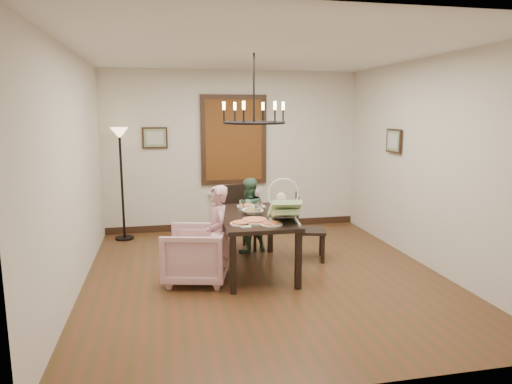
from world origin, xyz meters
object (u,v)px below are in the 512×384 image
object	(u,v)px
armchair	(195,254)
elderly_woman	(218,243)
seated_man	(248,221)
floor_lamp	(122,186)
chair_far	(239,218)
baby_bouncer	(284,207)
drinking_glass	(258,210)
chair_right	(310,227)
dining_table	(254,222)

from	to	relation	value
armchair	elderly_woman	size ratio (longest dim) A/B	0.75
seated_man	floor_lamp	distance (m)	2.22
chair_far	seated_man	size ratio (longest dim) A/B	1.07
seated_man	baby_bouncer	size ratio (longest dim) A/B	1.63
chair_far	armchair	distance (m)	1.39
armchair	drinking_glass	world-z (taller)	drinking_glass
chair_right	baby_bouncer	distance (m)	1.05
chair_far	baby_bouncer	xyz separation A→B (m)	(0.33, -1.38, 0.44)
armchair	drinking_glass	xyz separation A→B (m)	(0.83, 0.19, 0.48)
dining_table	armchair	world-z (taller)	dining_table
drinking_glass	baby_bouncer	bearing A→B (deg)	-58.65
seated_man	drinking_glass	distance (m)	0.96
dining_table	elderly_woman	world-z (taller)	elderly_woman
baby_bouncer	drinking_glass	xyz separation A→B (m)	(-0.24, 0.40, -0.11)
chair_far	elderly_woman	distance (m)	1.36
dining_table	baby_bouncer	world-z (taller)	baby_bouncer
seated_man	floor_lamp	size ratio (longest dim) A/B	0.52
dining_table	seated_man	bearing A→B (deg)	85.06
chair_right	floor_lamp	bearing A→B (deg)	73.70
chair_far	drinking_glass	distance (m)	1.04
seated_man	dining_table	bearing A→B (deg)	68.46
chair_far	drinking_glass	size ratio (longest dim) A/B	6.54
chair_far	chair_right	bearing A→B (deg)	-51.51
dining_table	chair_right	size ratio (longest dim) A/B	1.68
armchair	baby_bouncer	xyz separation A→B (m)	(1.08, -0.21, 0.59)
chair_far	floor_lamp	bearing A→B (deg)	133.74
chair_far	floor_lamp	xyz separation A→B (m)	(-1.76, 0.99, 0.40)
floor_lamp	armchair	bearing A→B (deg)	-64.85
chair_right	drinking_glass	world-z (taller)	chair_right
baby_bouncer	chair_far	bearing A→B (deg)	110.69
elderly_woman	drinking_glass	world-z (taller)	elderly_woman
chair_right	drinking_glass	distance (m)	0.96
chair_far	chair_right	size ratio (longest dim) A/B	1.04
baby_bouncer	floor_lamp	world-z (taller)	floor_lamp
chair_far	elderly_woman	size ratio (longest dim) A/B	0.99
dining_table	chair_far	bearing A→B (deg)	93.42
chair_far	armchair	world-z (taller)	chair_far
dining_table	chair_far	world-z (taller)	chair_far
armchair	drinking_glass	size ratio (longest dim) A/B	4.99
chair_far	drinking_glass	bearing A→B (deg)	-101.69
elderly_woman	seated_man	distance (m)	1.33
armchair	seated_man	bearing A→B (deg)	154.52
dining_table	drinking_glass	xyz separation A→B (m)	(0.04, -0.05, 0.16)
drinking_glass	elderly_woman	bearing A→B (deg)	-152.74
elderly_woman	baby_bouncer	bearing A→B (deg)	78.61
elderly_woman	seated_man	size ratio (longest dim) A/B	1.09
dining_table	armchair	xyz separation A→B (m)	(-0.79, -0.24, -0.32)
chair_right	dining_table	bearing A→B (deg)	123.43
chair_right	armchair	world-z (taller)	chair_right
floor_lamp	seated_man	bearing A→B (deg)	-29.96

